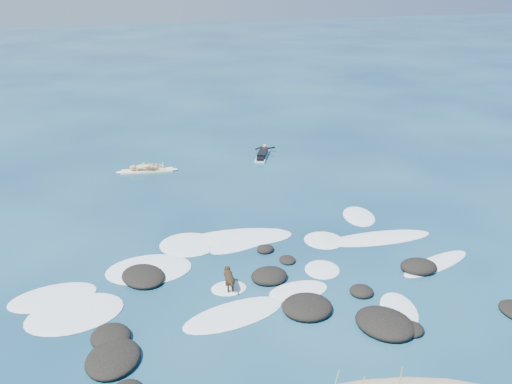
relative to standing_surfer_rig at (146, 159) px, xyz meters
name	(u,v)px	position (x,y,z in m)	size (l,w,h in m)	color
ground	(246,266)	(2.00, -10.09, -0.66)	(160.00, 160.00, 0.00)	#0A2642
reef_rocks	(277,308)	(2.17, -12.81, -0.56)	(12.86, 6.85, 0.49)	black
breaking_foam	(240,266)	(1.83, -10.00, -0.65)	(15.02, 8.35, 0.12)	white
standing_surfer_rig	(146,159)	(0.00, 0.00, 0.00)	(2.92, 0.81, 1.66)	#F5EFC4
paddling_surfer_rig	(263,154)	(5.96, 0.58, -0.51)	(1.55, 2.32, 0.42)	silver
dog	(229,277)	(1.13, -11.30, -0.23)	(0.30, 1.02, 0.65)	black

